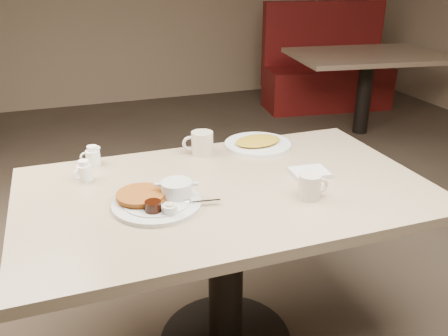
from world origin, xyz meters
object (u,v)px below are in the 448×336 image
object	(u,v)px
creamer_right	(93,156)
diner_table	(226,227)
hash_plate	(258,143)
coffee_mug_near	(310,186)
coffee_mug_far	(201,143)
creamer_left	(84,171)
main_plate	(158,198)
booth_back_right	(329,71)

from	to	relation	value
creamer_right	diner_table	bearing A→B (deg)	-41.25
creamer_right	hash_plate	distance (m)	0.72
coffee_mug_near	hash_plate	xyz separation A→B (m)	(0.03, 0.53, -0.03)
coffee_mug_far	creamer_left	size ratio (longest dim) A/B	1.78
coffee_mug_near	main_plate	bearing A→B (deg)	165.43
diner_table	hash_plate	distance (m)	0.49
hash_plate	booth_back_right	bearing A→B (deg)	52.91
main_plate	creamer_right	bearing A→B (deg)	112.36
coffee_mug_far	booth_back_right	world-z (taller)	booth_back_right
coffee_mug_far	creamer_right	xyz separation A→B (m)	(-0.45, 0.04, -0.01)
coffee_mug_near	creamer_right	size ratio (longest dim) A/B	1.25
diner_table	coffee_mug_far	distance (m)	0.41
creamer_left	hash_plate	xyz separation A→B (m)	(0.77, 0.11, -0.02)
diner_table	creamer_right	bearing A→B (deg)	138.75
creamer_left	creamer_right	distance (m)	0.15
coffee_mug_near	hash_plate	bearing A→B (deg)	86.68
diner_table	coffee_mug_near	size ratio (longest dim) A/B	13.18
coffee_mug_near	coffee_mug_far	xyz separation A→B (m)	(-0.24, 0.53, 0.00)
creamer_left	creamer_right	world-z (taller)	same
creamer_right	booth_back_right	distance (m)	3.75
coffee_mug_far	creamer_left	world-z (taller)	coffee_mug_far
hash_plate	booth_back_right	world-z (taller)	booth_back_right
diner_table	coffee_mug_near	world-z (taller)	coffee_mug_near
coffee_mug_near	creamer_right	bearing A→B (deg)	140.61
diner_table	creamer_left	size ratio (longest dim) A/B	18.75
diner_table	main_plate	distance (m)	0.33
coffee_mug_far	hash_plate	bearing A→B (deg)	1.81
creamer_left	hash_plate	size ratio (longest dim) A/B	0.23
diner_table	booth_back_right	bearing A→B (deg)	52.76
creamer_left	creamer_right	bearing A→B (deg)	72.98
coffee_mug_far	creamer_right	distance (m)	0.45
diner_table	coffee_mug_far	bearing A→B (deg)	87.97
creamer_right	hash_plate	size ratio (longest dim) A/B	0.26
booth_back_right	hash_plate	bearing A→B (deg)	-127.09
creamer_left	booth_back_right	size ratio (longest dim) A/B	0.05
coffee_mug_far	creamer_right	bearing A→B (deg)	174.88
diner_table	booth_back_right	distance (m)	3.73
main_plate	creamer_right	world-z (taller)	creamer_right
coffee_mug_near	booth_back_right	distance (m)	3.75
main_plate	booth_back_right	distance (m)	3.94
diner_table	creamer_right	distance (m)	0.62
creamer_right	hash_plate	world-z (taller)	creamer_right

